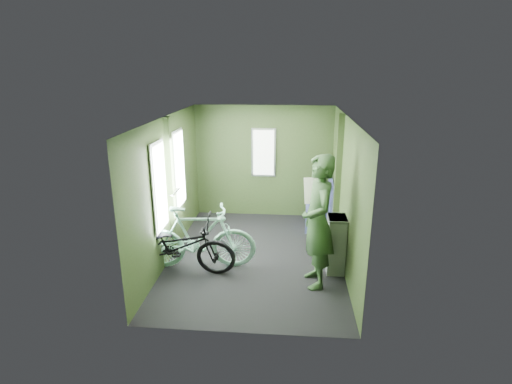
# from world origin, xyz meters

# --- Properties ---
(room) EXTENTS (4.00, 4.02, 2.31)m
(room) POSITION_xyz_m (-0.04, 0.04, 1.44)
(room) COLOR black
(room) RESTS_ON ground
(bicycle_black) EXTENTS (1.77, 0.79, 1.00)m
(bicycle_black) POSITION_xyz_m (-1.12, -0.65, 0.00)
(bicycle_black) COLOR black
(bicycle_black) RESTS_ON ground
(bicycle_mint) EXTENTS (1.85, 0.83, 1.14)m
(bicycle_mint) POSITION_xyz_m (-0.85, -0.50, 0.00)
(bicycle_mint) COLOR #8DD2BA
(bicycle_mint) RESTS_ON ground
(passenger) EXTENTS (0.58, 0.78, 1.92)m
(passenger) POSITION_xyz_m (0.94, -0.77, 0.96)
(passenger) COLOR #304E2B
(passenger) RESTS_ON ground
(waste_box) EXTENTS (0.26, 0.37, 0.89)m
(waste_box) POSITION_xyz_m (1.26, -0.37, 0.45)
(waste_box) COLOR gray
(waste_box) RESTS_ON ground
(bench_seat) EXTENTS (0.54, 0.91, 0.94)m
(bench_seat) POSITION_xyz_m (1.15, 1.45, 0.28)
(bench_seat) COLOR navy
(bench_seat) RESTS_ON ground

